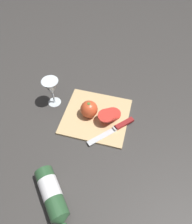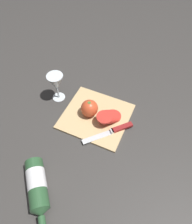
# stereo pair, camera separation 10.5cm
# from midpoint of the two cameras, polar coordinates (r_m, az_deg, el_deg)

# --- Properties ---
(ground_plane) EXTENTS (3.00, 3.00, 0.00)m
(ground_plane) POSITION_cam_midpoint_polar(r_m,az_deg,el_deg) (1.08, -1.30, -1.47)
(ground_plane) COLOR #383533
(cutting_board) EXTENTS (0.31, 0.29, 0.01)m
(cutting_board) POSITION_cam_midpoint_polar(r_m,az_deg,el_deg) (1.07, -2.78, -1.32)
(cutting_board) COLOR tan
(cutting_board) RESTS_ON ground_plane
(wine_bottle) EXTENTS (0.24, 0.27, 0.07)m
(wine_bottle) POSITION_cam_midpoint_polar(r_m,az_deg,el_deg) (0.90, -14.87, -20.54)
(wine_bottle) COLOR #2D5633
(wine_bottle) RESTS_ON ground_plane
(wine_glass) EXTENTS (0.08, 0.08, 0.16)m
(wine_glass) POSITION_cam_midpoint_polar(r_m,az_deg,el_deg) (1.09, -14.30, 5.83)
(wine_glass) COLOR silver
(wine_glass) RESTS_ON ground_plane
(whole_tomato) EXTENTS (0.08, 0.08, 0.08)m
(whole_tomato) POSITION_cam_midpoint_polar(r_m,az_deg,el_deg) (1.04, -4.70, 0.56)
(whole_tomato) COLOR #DB4C28
(whole_tomato) RESTS_ON cutting_board
(knife) EXTENTS (0.19, 0.20, 0.01)m
(knife) POSITION_cam_midpoint_polar(r_m,az_deg,el_deg) (1.03, 3.29, -3.91)
(knife) COLOR silver
(knife) RESTS_ON cutting_board
(tomato_slice_stack_near) EXTENTS (0.10, 0.13, 0.05)m
(tomato_slice_stack_near) POSITION_cam_midpoint_polar(r_m,az_deg,el_deg) (1.04, 0.72, -0.92)
(tomato_slice_stack_near) COLOR red
(tomato_slice_stack_near) RESTS_ON cutting_board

